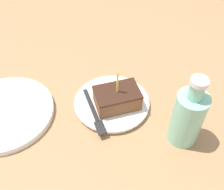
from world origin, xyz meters
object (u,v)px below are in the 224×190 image
Objects in this scene: cake_slice at (116,98)px; bottle at (188,117)px; plate at (112,103)px; fork at (95,114)px; side_plate at (5,113)px.

bottle reaches higher than cake_slice.
bottle reaches higher than plate.
cake_slice is 0.08m from fork.
plate is at bearing 80.20° from side_plate.
side_plate is (-0.21, -0.45, -0.08)m from bottle.
plate is 0.31m from side_plate.
side_plate is at bearing -99.80° from plate.
plate is 0.79× the size of side_plate.
fork reaches higher than side_plate.
bottle is (0.14, 0.14, 0.04)m from cake_slice.
cake_slice is 0.45× the size of side_plate.
plate and side_plate have the same top height.
fork reaches higher than plate.
fork is at bearing -74.81° from cake_slice.
fork is 0.25m from bottle.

